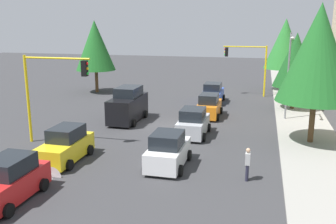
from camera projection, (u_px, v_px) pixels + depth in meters
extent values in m
plane|color=#353538|center=(163.00, 126.00, 29.00)|extent=(120.00, 120.00, 0.00)
cube|color=gray|center=(300.00, 117.00, 31.19)|extent=(80.00, 4.00, 0.15)
cube|color=silver|center=(37.00, 187.00, 18.11)|extent=(2.20, 0.36, 0.01)
cone|color=silver|center=(52.00, 177.00, 19.34)|extent=(0.01, 1.10, 1.10)
cylinder|color=yellow|center=(265.00, 71.00, 39.79)|extent=(0.18, 0.18, 5.40)
cylinder|color=yellow|center=(245.00, 47.00, 39.73)|extent=(0.12, 4.50, 0.12)
cube|color=black|center=(227.00, 52.00, 40.32)|extent=(0.36, 0.32, 0.96)
sphere|color=red|center=(225.00, 49.00, 40.29)|extent=(0.18, 0.18, 0.18)
sphere|color=yellow|center=(225.00, 52.00, 40.36)|extent=(0.18, 0.18, 0.18)
sphere|color=green|center=(225.00, 55.00, 40.43)|extent=(0.18, 0.18, 0.18)
cylinder|color=yellow|center=(28.00, 99.00, 24.46)|extent=(0.18, 0.18, 5.74)
cylinder|color=yellow|center=(56.00, 58.00, 23.29)|extent=(0.12, 4.50, 0.12)
cube|color=black|center=(85.00, 68.00, 22.98)|extent=(0.36, 0.32, 0.96)
sphere|color=red|center=(87.00, 64.00, 22.87)|extent=(0.18, 0.18, 0.18)
sphere|color=yellow|center=(87.00, 69.00, 22.94)|extent=(0.18, 0.18, 0.18)
sphere|color=green|center=(87.00, 73.00, 23.01)|extent=(0.18, 0.18, 0.18)
cylinder|color=slate|center=(288.00, 78.00, 29.77)|extent=(0.14, 0.14, 7.00)
cylinder|color=slate|center=(292.00, 35.00, 28.15)|extent=(1.80, 0.10, 0.10)
ellipsoid|color=silver|center=(292.00, 38.00, 27.34)|extent=(0.56, 0.28, 0.20)
cylinder|color=brown|center=(97.00, 80.00, 42.62)|extent=(0.36, 0.36, 2.74)
cone|color=#1E6023|center=(95.00, 45.00, 41.71)|extent=(4.38, 4.38, 5.48)
cylinder|color=brown|center=(312.00, 121.00, 24.26)|extent=(0.36, 0.36, 3.05)
cone|color=#1E6023|center=(318.00, 53.00, 23.24)|extent=(4.88, 4.88, 6.10)
cylinder|color=brown|center=(293.00, 97.00, 33.88)|extent=(0.36, 0.36, 2.37)
cone|color=#19511E|center=(296.00, 60.00, 33.11)|extent=(3.80, 3.80, 4.74)
cylinder|color=brown|center=(282.00, 79.00, 43.38)|extent=(0.36, 0.36, 2.81)
cone|color=#28752D|center=(285.00, 44.00, 42.45)|extent=(4.49, 4.49, 5.61)
cube|color=black|center=(128.00, 108.00, 29.99)|extent=(4.80, 1.90, 1.85)
cube|color=black|center=(129.00, 91.00, 29.92)|extent=(2.50, 1.67, 0.76)
cylinder|color=black|center=(134.00, 123.00, 28.53)|extent=(0.60, 0.20, 0.60)
cylinder|color=black|center=(109.00, 121.00, 29.01)|extent=(0.60, 0.20, 0.60)
cylinder|color=black|center=(146.00, 114.00, 31.34)|extent=(0.60, 0.20, 0.60)
cylinder|color=black|center=(123.00, 113.00, 31.82)|extent=(0.60, 0.20, 0.60)
cube|color=orange|center=(209.00, 109.00, 31.57)|extent=(3.94, 1.68, 1.05)
cube|color=black|center=(209.00, 99.00, 31.18)|extent=(2.05, 1.47, 0.76)
cylinder|color=black|center=(201.00, 109.00, 33.03)|extent=(0.60, 0.20, 0.60)
cylinder|color=black|center=(221.00, 111.00, 32.60)|extent=(0.60, 0.20, 0.60)
cylinder|color=black|center=(196.00, 116.00, 30.73)|extent=(0.60, 0.20, 0.60)
cylinder|color=black|center=(218.00, 117.00, 30.30)|extent=(0.60, 0.20, 0.60)
cube|color=white|center=(168.00, 154.00, 20.64)|extent=(3.83, 1.78, 1.05)
cube|color=black|center=(167.00, 140.00, 20.25)|extent=(1.99, 1.57, 0.76)
cylinder|color=black|center=(157.00, 153.00, 22.08)|extent=(0.60, 0.20, 0.60)
cylinder|color=black|center=(189.00, 155.00, 21.63)|extent=(0.60, 0.20, 0.60)
cylinder|color=black|center=(145.00, 167.00, 19.84)|extent=(0.60, 0.20, 0.60)
cylinder|color=black|center=(180.00, 171.00, 19.39)|extent=(0.60, 0.20, 0.60)
cube|color=yellow|center=(66.00, 149.00, 21.46)|extent=(4.05, 1.69, 1.05)
cube|color=black|center=(66.00, 133.00, 21.44)|extent=(2.11, 1.49, 0.76)
cylinder|color=black|center=(70.00, 165.00, 20.14)|extent=(0.60, 0.20, 0.60)
cylinder|color=black|center=(40.00, 162.00, 20.58)|extent=(0.60, 0.20, 0.60)
cylinder|color=black|center=(90.00, 150.00, 22.52)|extent=(0.60, 0.20, 0.60)
cylinder|color=black|center=(63.00, 148.00, 22.95)|extent=(0.60, 0.20, 0.60)
cube|color=red|center=(8.00, 186.00, 16.61)|extent=(4.15, 1.79, 1.05)
cube|color=black|center=(9.00, 165.00, 16.60)|extent=(2.16, 1.58, 0.76)
cylinder|color=black|center=(9.00, 211.00, 15.26)|extent=(0.60, 0.20, 0.60)
cylinder|color=black|center=(44.00, 185.00, 17.69)|extent=(0.60, 0.20, 0.60)
cylinder|color=black|center=(9.00, 181.00, 18.14)|extent=(0.60, 0.20, 0.60)
cube|color=blue|center=(213.00, 96.00, 37.25)|extent=(4.10, 1.79, 1.05)
cube|color=black|center=(213.00, 87.00, 36.84)|extent=(2.13, 1.58, 0.76)
cylinder|color=black|center=(205.00, 97.00, 38.76)|extent=(0.60, 0.20, 0.60)
cylinder|color=black|center=(224.00, 97.00, 38.31)|extent=(0.60, 0.20, 0.60)
cylinder|color=black|center=(201.00, 101.00, 36.37)|extent=(0.60, 0.20, 0.60)
cylinder|color=black|center=(221.00, 102.00, 35.91)|extent=(0.60, 0.20, 0.60)
cube|color=#B2B5BA|center=(193.00, 126.00, 26.32)|extent=(3.94, 1.77, 1.05)
cube|color=black|center=(193.00, 114.00, 25.92)|extent=(2.05, 1.56, 0.76)
cylinder|color=black|center=(184.00, 126.00, 27.78)|extent=(0.60, 0.20, 0.60)
cylinder|color=black|center=(209.00, 128.00, 27.33)|extent=(0.60, 0.20, 0.60)
cylinder|color=black|center=(176.00, 135.00, 25.48)|extent=(0.60, 0.20, 0.60)
cylinder|color=black|center=(204.00, 137.00, 25.03)|extent=(0.60, 0.20, 0.60)
cylinder|color=#262638|center=(247.00, 173.00, 18.75)|extent=(0.16, 0.16, 0.85)
cylinder|color=#262638|center=(247.00, 172.00, 18.94)|extent=(0.16, 0.16, 0.85)
cube|color=#B2B2B2|center=(248.00, 159.00, 18.68)|extent=(0.40, 0.24, 0.60)
sphere|color=tan|center=(248.00, 150.00, 18.57)|extent=(0.22, 0.22, 0.22)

